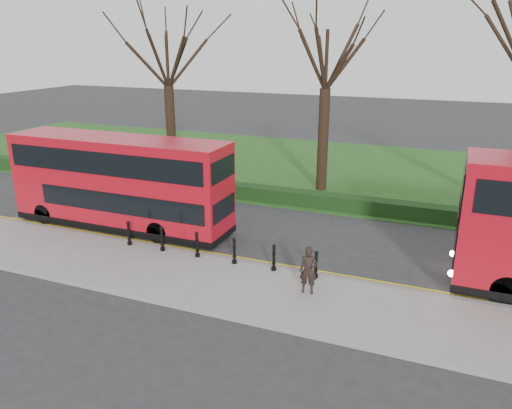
% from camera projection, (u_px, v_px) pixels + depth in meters
% --- Properties ---
extents(ground, '(120.00, 120.00, 0.00)m').
position_uv_depth(ground, '(214.00, 248.00, 21.18)').
color(ground, '#28282B').
rests_on(ground, ground).
extents(pavement, '(60.00, 4.00, 0.15)m').
position_uv_depth(pavement, '(177.00, 276.00, 18.52)').
color(pavement, gray).
rests_on(pavement, ground).
extents(kerb, '(60.00, 0.25, 0.16)m').
position_uv_depth(kerb, '(203.00, 255.00, 20.28)').
color(kerb, slate).
rests_on(kerb, ground).
extents(grass_verge, '(60.00, 18.00, 0.06)m').
position_uv_depth(grass_verge, '(312.00, 167.00, 34.36)').
color(grass_verge, '#1C4B19').
rests_on(grass_verge, ground).
extents(hedge, '(60.00, 0.90, 0.80)m').
position_uv_depth(hedge, '(270.00, 195.00, 27.03)').
color(hedge, black).
rests_on(hedge, ground).
extents(yellow_line_outer, '(60.00, 0.10, 0.01)m').
position_uv_depth(yellow_line_outer, '(206.00, 254.00, 20.57)').
color(yellow_line_outer, yellow).
rests_on(yellow_line_outer, ground).
extents(yellow_line_inner, '(60.00, 0.10, 0.01)m').
position_uv_depth(yellow_line_inner, '(208.00, 252.00, 20.74)').
color(yellow_line_inner, yellow).
rests_on(yellow_line_inner, ground).
extents(tree_left, '(6.57, 6.57, 10.27)m').
position_uv_depth(tree_left, '(167.00, 55.00, 30.47)').
color(tree_left, black).
rests_on(tree_left, ground).
extents(tree_mid, '(6.79, 6.79, 10.61)m').
position_uv_depth(tree_mid, '(327.00, 53.00, 26.82)').
color(tree_mid, black).
rests_on(tree_mid, ground).
extents(bollard_row, '(8.28, 0.15, 1.00)m').
position_uv_depth(bollard_row, '(215.00, 248.00, 19.51)').
color(bollard_row, black).
rests_on(bollard_row, pavement).
extents(bus_lead, '(10.63, 2.44, 4.23)m').
position_uv_depth(bus_lead, '(120.00, 183.00, 22.92)').
color(bus_lead, '#AC0D1B').
rests_on(bus_lead, ground).
extents(pedestrian, '(0.66, 0.48, 1.67)m').
position_uv_depth(pedestrian, '(308.00, 270.00, 16.88)').
color(pedestrian, black).
rests_on(pedestrian, pavement).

